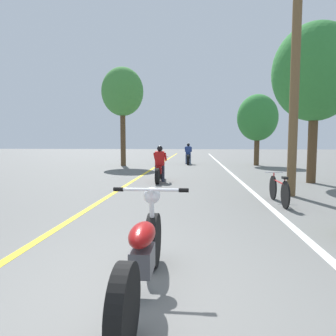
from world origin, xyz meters
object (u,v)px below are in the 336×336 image
motorcycle_rider_lead (160,168)px  bicycle_parked (279,190)px  utility_pole (295,79)px  roadside_tree_right_near (315,73)px  roadside_tree_right_far (257,118)px  motorcycle_rider_far (188,156)px  roadside_tree_left (122,93)px  motorcycle_foreground (143,254)px

motorcycle_rider_lead → bicycle_parked: bearing=-48.8°
utility_pole → roadside_tree_right_near: 3.32m
roadside_tree_right_far → bicycle_parked: (-1.88, -12.16, -2.66)m
roadside_tree_right_near → motorcycle_rider_far: (-4.69, 8.90, -3.40)m
motorcycle_rider_lead → utility_pole: bearing=-33.9°
roadside_tree_right_far → motorcycle_rider_far: 5.06m
roadside_tree_right_far → roadside_tree_left: size_ratio=0.74×
utility_pole → motorcycle_foreground: utility_pole is taller
roadside_tree_right_near → motorcycle_rider_lead: size_ratio=2.80×
utility_pole → bicycle_parked: size_ratio=3.64×
roadside_tree_right_near → bicycle_parked: 5.79m
motorcycle_foreground → bicycle_parked: size_ratio=1.25×
utility_pole → motorcycle_rider_far: bearing=104.9°
roadside_tree_right_far → motorcycle_rider_lead: (-5.22, -8.35, -2.49)m
motorcycle_rider_far → motorcycle_rider_lead: bearing=-95.4°
roadside_tree_left → motorcycle_rider_lead: size_ratio=3.00×
roadside_tree_right_far → motorcycle_rider_far: roadside_tree_right_far is taller
roadside_tree_left → motorcycle_foreground: size_ratio=2.87×
roadside_tree_left → bicycle_parked: bearing=-59.6°
roadside_tree_right_near → roadside_tree_right_far: roadside_tree_right_near is taller
roadside_tree_right_near → roadside_tree_right_far: bearing=92.3°
motorcycle_rider_lead → motorcycle_rider_far: motorcycle_rider_far is taller
motorcycle_rider_far → roadside_tree_right_far: bearing=-9.1°
bicycle_parked → roadside_tree_left: bearing=120.4°
roadside_tree_right_near → roadside_tree_left: (-8.74, 7.17, 0.60)m
utility_pole → roadside_tree_right_far: 11.09m
motorcycle_rider_far → roadside_tree_right_near: bearing=-62.2°
roadside_tree_right_near → motorcycle_rider_lead: roadside_tree_right_near is taller
motorcycle_rider_lead → roadside_tree_left: bearing=113.5°
roadside_tree_right_far → motorcycle_foreground: bearing=-104.7°
roadside_tree_right_far → motorcycle_rider_lead: 10.16m
roadside_tree_right_near → roadside_tree_left: roadside_tree_left is taller
motorcycle_foreground → motorcycle_rider_far: (0.02, 17.43, 0.11)m
motorcycle_rider_lead → bicycle_parked: 5.07m
roadside_tree_right_far → motorcycle_foreground: roadside_tree_right_far is taller
bicycle_parked → utility_pole: bearing=60.8°
roadside_tree_right_near → motorcycle_rider_far: bearing=117.8°
roadside_tree_right_near → motorcycle_rider_far: 10.62m
roadside_tree_left → bicycle_parked: size_ratio=3.60×
motorcycle_foreground → motorcycle_rider_far: motorcycle_rider_far is taller
motorcycle_rider_lead → motorcycle_rider_far: size_ratio=0.99×
motorcycle_foreground → bicycle_parked: motorcycle_foreground is taller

